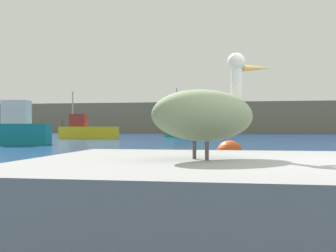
{
  "coord_description": "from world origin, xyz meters",
  "views": [
    {
      "loc": [
        -1.11,
        -2.86,
        1.01
      ],
      "look_at": [
        -4.99,
        21.08,
        1.13
      ],
      "focal_mm": 41.63,
      "sensor_mm": 36.0,
      "label": 1
    }
  ],
  "objects_px": {
    "fishing_boat_yellow": "(87,130)",
    "mooring_buoy": "(230,154)",
    "fishing_boat_teal": "(10,130)",
    "pelican": "(207,113)",
    "fishing_boat_green": "(188,128)"
  },
  "relations": [
    {
      "from": "fishing_boat_teal",
      "to": "fishing_boat_yellow",
      "type": "relative_size",
      "value": 0.92
    },
    {
      "from": "fishing_boat_green",
      "to": "mooring_buoy",
      "type": "height_order",
      "value": "fishing_boat_green"
    },
    {
      "from": "fishing_boat_green",
      "to": "fishing_boat_teal",
      "type": "bearing_deg",
      "value": 92.57
    },
    {
      "from": "pelican",
      "to": "fishing_boat_teal",
      "type": "height_order",
      "value": "fishing_boat_teal"
    },
    {
      "from": "pelican",
      "to": "mooring_buoy",
      "type": "height_order",
      "value": "pelican"
    },
    {
      "from": "fishing_boat_green",
      "to": "mooring_buoy",
      "type": "distance_m",
      "value": 33.44
    },
    {
      "from": "pelican",
      "to": "mooring_buoy",
      "type": "bearing_deg",
      "value": 45.02
    },
    {
      "from": "fishing_boat_teal",
      "to": "mooring_buoy",
      "type": "relative_size",
      "value": 7.28
    },
    {
      "from": "fishing_boat_teal",
      "to": "mooring_buoy",
      "type": "bearing_deg",
      "value": 128.48
    },
    {
      "from": "fishing_boat_teal",
      "to": "fishing_boat_yellow",
      "type": "height_order",
      "value": "fishing_boat_yellow"
    },
    {
      "from": "fishing_boat_teal",
      "to": "fishing_boat_green",
      "type": "relative_size",
      "value": 0.86
    },
    {
      "from": "pelican",
      "to": "fishing_boat_yellow",
      "type": "relative_size",
      "value": 0.2
    },
    {
      "from": "pelican",
      "to": "fishing_boat_teal",
      "type": "distance_m",
      "value": 22.51
    },
    {
      "from": "fishing_boat_yellow",
      "to": "mooring_buoy",
      "type": "xyz_separation_m",
      "value": [
        13.27,
        -24.72,
        -0.42
      ]
    },
    {
      "from": "fishing_boat_yellow",
      "to": "mooring_buoy",
      "type": "relative_size",
      "value": 7.91
    }
  ]
}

